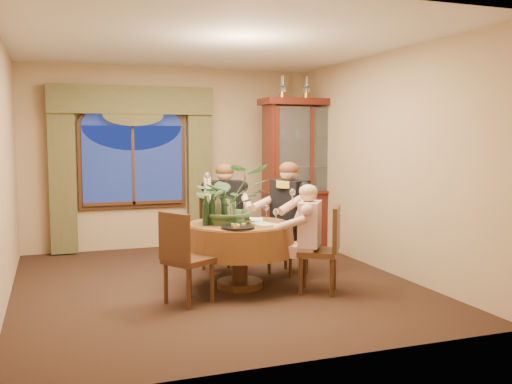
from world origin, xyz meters
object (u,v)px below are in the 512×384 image
object	(u,v)px
oil_lamp_center	(306,88)
chair_back	(220,235)
wine_bottle_1	(213,208)
wine_bottle_5	(224,210)
oil_lamp_left	(282,87)
olive_bowl	(244,222)
chair_back_right	(288,236)
wine_bottle_2	(212,210)
person_back	(225,217)
wine_bottle_3	(208,209)
person_scarf	(290,219)
oil_lamp_right	(330,89)
person_pink	(310,238)
wine_bottle_4	(205,211)
china_cabinet	(306,174)
wine_bottle_0	(218,209)
centerpiece_plant	(230,173)
chair_right	(318,250)
chair_front_left	(189,258)
stoneware_vase	(227,211)
dining_table	(240,255)

from	to	relation	value
oil_lamp_center	chair_back	distance (m)	2.92
wine_bottle_1	wine_bottle_5	distance (m)	0.20
oil_lamp_left	wine_bottle_5	bearing A→B (deg)	-127.18
olive_bowl	chair_back_right	bearing A→B (deg)	33.71
olive_bowl	wine_bottle_2	world-z (taller)	wine_bottle_2
chair_back_right	wine_bottle_2	distance (m)	1.29
person_back	wine_bottle_2	distance (m)	1.02
wine_bottle_2	wine_bottle_3	size ratio (longest dim) A/B	1.00
wine_bottle_1	person_scarf	bearing A→B (deg)	9.17
person_scarf	olive_bowl	size ratio (longest dim) A/B	8.83
person_back	wine_bottle_5	xyz separation A→B (m)	(-0.27, -0.90, 0.22)
olive_bowl	chair_back	bearing A→B (deg)	92.29
wine_bottle_3	oil_lamp_right	bearing A→B (deg)	37.79
person_pink	wine_bottle_5	bearing A→B (deg)	97.14
wine_bottle_1	wine_bottle_4	xyz separation A→B (m)	(-0.14, -0.20, 0.00)
oil_lamp_center	wine_bottle_5	bearing A→B (deg)	-133.76
person_scarf	wine_bottle_4	distance (m)	1.25
china_cabinet	wine_bottle_3	world-z (taller)	china_cabinet
oil_lamp_center	person_back	world-z (taller)	oil_lamp_center
oil_lamp_center	wine_bottle_0	size ratio (longest dim) A/B	1.03
person_scarf	centerpiece_plant	size ratio (longest dim) A/B	1.49
chair_right	wine_bottle_0	size ratio (longest dim) A/B	2.91
person_back	centerpiece_plant	distance (m)	1.01
chair_front_left	wine_bottle_5	size ratio (longest dim) A/B	2.91
wine_bottle_2	person_scarf	bearing A→B (deg)	17.89
wine_bottle_3	chair_right	bearing A→B (deg)	-26.16
oil_lamp_left	chair_back_right	bearing A→B (deg)	-109.60
person_scarf	stoneware_vase	world-z (taller)	person_scarf
oil_lamp_center	oil_lamp_right	bearing A→B (deg)	0.00
person_scarf	wine_bottle_1	distance (m)	1.07
person_pink	wine_bottle_1	world-z (taller)	person_pink
oil_lamp_center	wine_bottle_2	world-z (taller)	oil_lamp_center
oil_lamp_left	chair_right	world-z (taller)	oil_lamp_left
china_cabinet	person_pink	world-z (taller)	china_cabinet
china_cabinet	oil_lamp_right	size ratio (longest dim) A/B	6.81
wine_bottle_4	chair_right	bearing A→B (deg)	-20.48
chair_back_right	chair_back	world-z (taller)	same
dining_table	person_scarf	size ratio (longest dim) A/B	0.90
dining_table	person_back	distance (m)	0.94
china_cabinet	oil_lamp_center	distance (m)	1.33
person_back	wine_bottle_1	size ratio (longest dim) A/B	4.23
oil_lamp_right	centerpiece_plant	world-z (taller)	oil_lamp_right
wine_bottle_3	chair_front_left	bearing A→B (deg)	-125.93
chair_right	person_scarf	world-z (taller)	person_scarf
person_pink	person_scarf	bearing A→B (deg)	26.69
person_pink	centerpiece_plant	size ratio (longest dim) A/B	1.26
oil_lamp_center	oil_lamp_right	world-z (taller)	same
person_back	wine_bottle_2	world-z (taller)	person_back
olive_bowl	wine_bottle_2	distance (m)	0.39
chair_back_right	chair_front_left	bearing A→B (deg)	90.77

